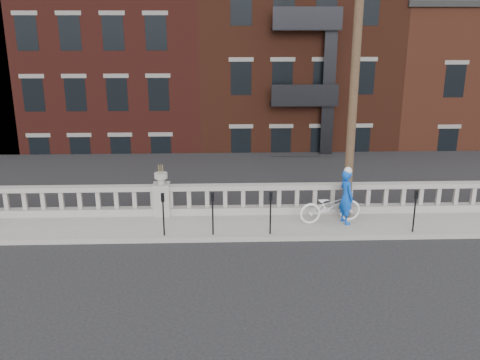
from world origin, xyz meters
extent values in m
plane|color=black|center=(0.00, 0.00, 0.00)|extent=(120.00, 120.00, 0.00)
cube|color=gray|center=(0.00, 3.00, 0.07)|extent=(32.00, 2.20, 0.15)
cube|color=gray|center=(0.00, 3.95, 0.28)|extent=(28.00, 0.34, 0.25)
cube|color=gray|center=(0.00, 3.95, 1.10)|extent=(28.00, 0.34, 0.16)
cube|color=gray|center=(0.00, 3.95, 0.70)|extent=(0.55, 0.55, 1.10)
cylinder|color=gray|center=(0.00, 3.95, 1.35)|extent=(0.24, 0.24, 0.20)
cylinder|color=gray|center=(0.00, 3.95, 1.53)|extent=(0.44, 0.44, 0.18)
cube|color=#605E59|center=(0.00, 4.30, -2.42)|extent=(36.00, 0.50, 5.15)
cube|color=black|center=(0.00, 25.95, -5.25)|extent=(80.00, 44.00, 0.50)
cube|color=#595651|center=(-2.00, 8.45, -3.00)|extent=(16.00, 7.00, 4.00)
cube|color=#595651|center=(22.00, 32.95, 4.00)|extent=(14.00, 14.00, 18.00)
cube|color=#401712|center=(-4.00, 19.95, 2.00)|extent=(10.00, 14.00, 14.00)
cube|color=#3D1B10|center=(6.00, 19.95, 2.75)|extent=(10.00, 14.00, 15.50)
cube|color=#59291B|center=(16.00, 19.95, 1.00)|extent=(10.00, 14.00, 12.00)
cube|color=black|center=(16.00, 19.95, 7.15)|extent=(10.30, 14.30, 0.30)
cylinder|color=#422D1E|center=(6.20, 3.60, 5.15)|extent=(0.28, 0.28, 10.00)
cylinder|color=black|center=(0.24, 2.15, 0.70)|extent=(0.05, 0.05, 1.10)
cube|color=black|center=(0.24, 2.15, 1.38)|extent=(0.10, 0.08, 0.26)
cube|color=black|center=(0.24, 2.10, 1.42)|extent=(0.06, 0.01, 0.08)
cylinder|color=black|center=(1.74, 2.15, 0.70)|extent=(0.05, 0.05, 1.10)
cube|color=black|center=(1.74, 2.15, 1.38)|extent=(0.10, 0.08, 0.26)
cube|color=black|center=(1.74, 2.10, 1.42)|extent=(0.06, 0.01, 0.08)
cylinder|color=black|center=(3.50, 2.15, 0.70)|extent=(0.05, 0.05, 1.10)
cube|color=black|center=(3.50, 2.15, 1.38)|extent=(0.10, 0.08, 0.26)
cube|color=black|center=(3.50, 2.10, 1.42)|extent=(0.06, 0.01, 0.08)
cylinder|color=black|center=(7.97, 2.15, 0.70)|extent=(0.05, 0.05, 1.10)
cube|color=black|center=(7.97, 2.15, 1.38)|extent=(0.10, 0.08, 0.26)
cube|color=black|center=(7.97, 2.10, 1.42)|extent=(0.06, 0.01, 0.08)
imported|color=white|center=(5.54, 3.09, 0.69)|extent=(2.16, 1.08, 1.09)
imported|color=blue|center=(6.03, 3.00, 1.04)|extent=(0.59, 0.74, 1.78)
camera|label=1|loc=(2.04, -13.12, 6.63)|focal=40.00mm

